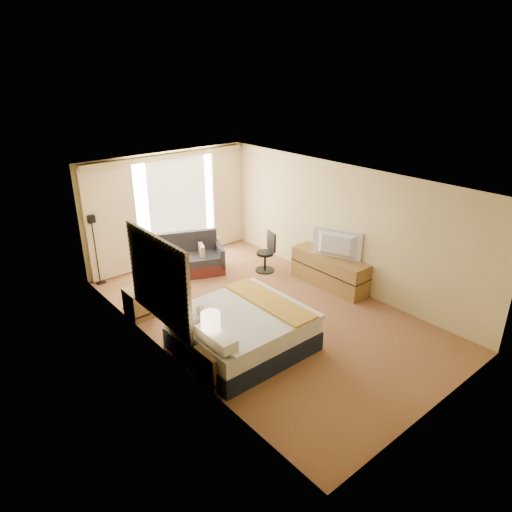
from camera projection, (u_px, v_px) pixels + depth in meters
floor at (264, 313)px, 8.79m from camera, size 4.20×7.00×0.02m
ceiling at (265, 180)px, 7.77m from camera, size 4.20×7.00×0.02m
wall_back at (168, 207)px, 10.75m from camera, size 4.20×0.02×2.60m
wall_front at (445, 330)px, 5.81m from camera, size 4.20×0.02×2.60m
wall_left at (162, 283)px, 7.04m from camera, size 0.02×7.00×2.60m
wall_right at (341, 226)px, 9.52m from camera, size 0.02×7.00×2.60m
headboard at (158, 279)px, 7.21m from camera, size 0.06×1.85×1.50m
nightstand_left at (216, 364)px, 6.83m from camera, size 0.45×0.52×0.55m
nightstand_right at (139, 302)px, 8.60m from camera, size 0.45×0.52×0.55m
media_dresser at (329, 271)px, 9.73m from camera, size 0.50×1.80×0.70m
window at (177, 205)px, 10.87m from camera, size 2.30×0.02×2.30m
curtains at (170, 204)px, 10.62m from camera, size 4.12×0.19×2.56m
bed at (242, 330)px, 7.56m from camera, size 2.00×1.83×0.97m
loveseat at (190, 260)px, 10.38m from camera, size 1.64×1.28×0.91m
floor_lamp at (94, 236)px, 9.56m from camera, size 0.20×0.20×1.55m
desk_chair at (267, 254)px, 10.43m from camera, size 0.45×0.45×0.92m
lamp_left at (211, 321)px, 6.55m from camera, size 0.28×0.28×0.60m
lamp_right at (138, 269)px, 8.36m from camera, size 0.25×0.25×0.53m
tissue_box at (225, 348)px, 6.67m from camera, size 0.11×0.11×0.10m
telephone at (140, 290)px, 8.38m from camera, size 0.21×0.17×0.07m
television at (336, 245)px, 9.33m from camera, size 0.51×1.01×0.60m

